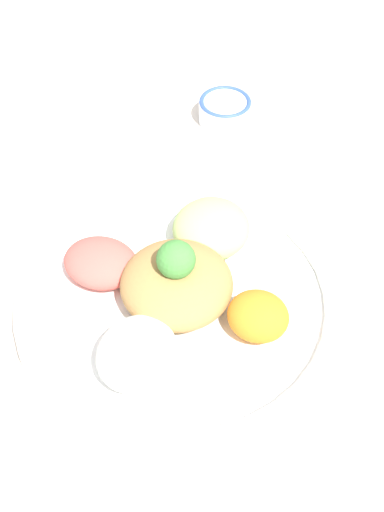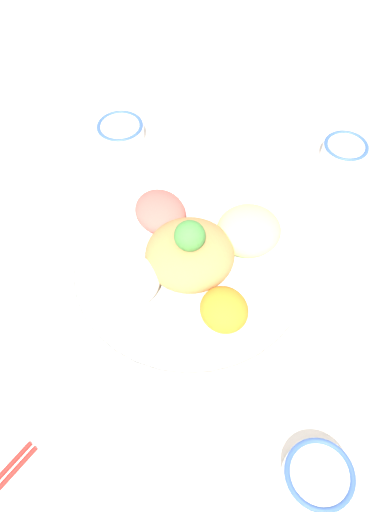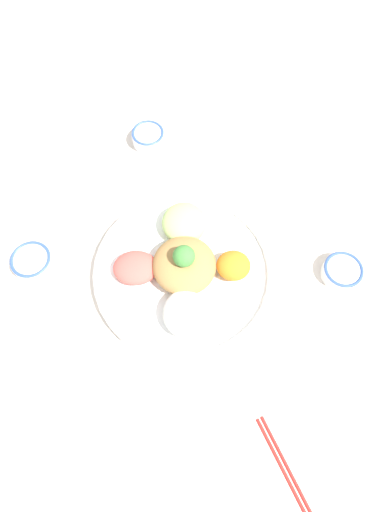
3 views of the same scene
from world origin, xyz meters
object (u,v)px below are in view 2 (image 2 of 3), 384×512
object	(u,v)px
salad_platter	(190,262)
serving_spoon_main	(84,115)
sauce_bowl_red	(344,152)
rice_bowl_blue	(121,132)
sauce_bowl_dark	(318,476)

from	to	relation	value
salad_platter	serving_spoon_main	xyz separation A→B (m)	(-0.24, 0.38, -0.03)
sauce_bowl_red	rice_bowl_blue	bearing A→B (deg)	174.13
rice_bowl_blue	sauce_bowl_dark	world-z (taller)	rice_bowl_blue
salad_platter	serving_spoon_main	distance (m)	0.45
rice_bowl_blue	sauce_bowl_dark	size ratio (longest dim) A/B	1.03
salad_platter	rice_bowl_blue	distance (m)	0.35
rice_bowl_blue	sauce_bowl_dark	distance (m)	0.71
serving_spoon_main	rice_bowl_blue	bearing A→B (deg)	-30.07
serving_spoon_main	salad_platter	bearing A→B (deg)	-49.50
sauce_bowl_red	rice_bowl_blue	world-z (taller)	sauce_bowl_red
rice_bowl_blue	serving_spoon_main	distance (m)	0.11
sauce_bowl_red	salad_platter	bearing A→B (deg)	-136.79
salad_platter	rice_bowl_blue	xyz separation A→B (m)	(-0.15, 0.31, -0.01)
salad_platter	sauce_bowl_dark	world-z (taller)	salad_platter
rice_bowl_blue	serving_spoon_main	bearing A→B (deg)	140.95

